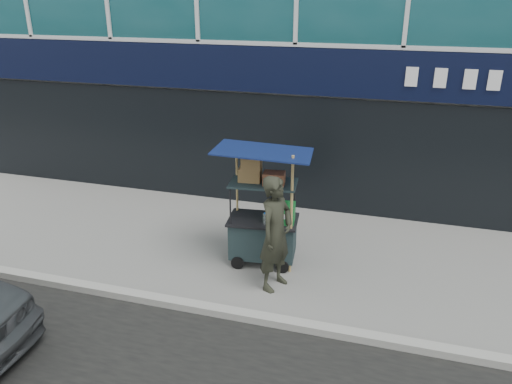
% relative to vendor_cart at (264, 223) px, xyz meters
% --- Properties ---
extents(ground, '(80.00, 80.00, 0.00)m').
position_rel_vendor_cart_xyz_m(ground, '(-0.06, -1.47, -0.73)').
color(ground, slate).
rests_on(ground, ground).
extents(curb, '(80.00, 0.18, 0.12)m').
position_rel_vendor_cart_xyz_m(curb, '(-0.06, -1.67, -0.67)').
color(curb, gray).
rests_on(curb, ground).
extents(vendor_cart, '(1.66, 1.25, 2.08)m').
position_rel_vendor_cart_xyz_m(vendor_cart, '(0.00, 0.00, 0.00)').
color(vendor_cart, black).
rests_on(vendor_cart, ground).
extents(vendor_man, '(0.65, 0.79, 1.85)m').
position_rel_vendor_cart_xyz_m(vendor_man, '(0.38, -0.70, 0.20)').
color(vendor_man, black).
rests_on(vendor_man, ground).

